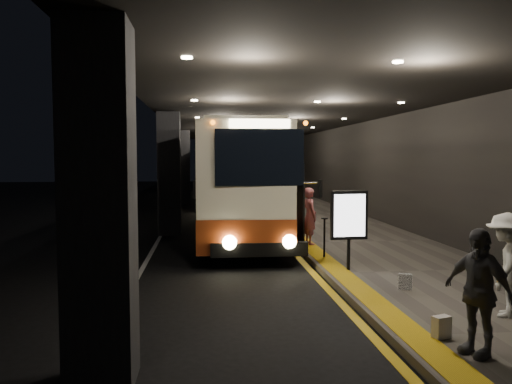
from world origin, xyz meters
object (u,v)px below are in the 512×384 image
coach_main (242,185)px  passenger_waiting_white (506,265)px  bag_plain (441,327)px  stanchion_post (324,238)px  passenger_waiting_grey (478,291)px  coach_second (223,175)px  info_sign (349,217)px  passenger_boarding (310,216)px  coach_third (215,169)px  bag_polka (405,281)px

coach_main → passenger_waiting_white: size_ratio=6.97×
bag_plain → stanchion_post: 5.98m
passenger_waiting_grey → bag_plain: passenger_waiting_grey is taller
coach_second → info_sign: 20.06m
info_sign → stanchion_post: info_sign is taller
passenger_boarding → bag_plain: (0.27, -7.93, -0.70)m
passenger_boarding → stanchion_post: bearing=167.5°
passenger_waiting_white → coach_third: bearing=-135.6°
passenger_boarding → bag_polka: passenger_boarding is taller
coach_third → bag_plain: coach_third is taller
bag_plain → passenger_waiting_white: bearing=29.6°
coach_third → stanchion_post: coach_third is taller
passenger_waiting_grey → coach_second: bearing=161.3°
passenger_waiting_white → bag_polka: size_ratio=5.49×
passenger_waiting_grey → passenger_waiting_white: bearing=113.7°
coach_main → passenger_waiting_grey: 11.87m
coach_main → info_sign: bearing=-69.8°
coach_second → passenger_waiting_grey: size_ratio=6.64×
passenger_boarding → passenger_waiting_white: bearing=-177.5°
info_sign → passenger_boarding: bearing=89.9°
coach_main → coach_third: coach_main is taller
bag_plain → coach_main: bearing=100.8°
bag_plain → coach_second: bearing=95.4°
passenger_boarding → passenger_waiting_grey: size_ratio=1.01×
coach_main → bag_plain: size_ratio=37.34×
coach_main → info_sign: coach_main is taller
coach_main → stanchion_post: 5.46m
bag_polka → bag_plain: bag_plain is taller
coach_second → passenger_waiting_white: coach_second is taller
coach_second → bag_plain: coach_second is taller
coach_third → bag_plain: 40.34m
passenger_waiting_white → bag_plain: bearing=-21.7°
coach_main → coach_second: coach_main is taller
coach_second → passenger_waiting_grey: 25.13m
coach_second → passenger_boarding: size_ratio=6.56×
coach_second → bag_polka: bearing=-81.7°
coach_third → info_sign: coach_third is taller
coach_third → passenger_boarding: coach_third is taller
coach_third → passenger_waiting_white: bearing=-80.8°
coach_main → bag_plain: (2.11, -11.00, -1.47)m
coach_third → bag_polka: coach_third is taller
coach_second → passenger_waiting_white: 23.82m
passenger_waiting_grey → info_sign: bearing=158.7°
passenger_boarding → info_sign: (0.18, -3.49, 0.39)m
passenger_waiting_grey → coach_third: bearing=159.4°
coach_second → passenger_waiting_grey: bearing=-83.5°
passenger_boarding → info_sign: bearing=171.2°
coach_main → passenger_waiting_white: 10.79m
passenger_waiting_white → stanchion_post: size_ratio=1.67×
bag_plain → passenger_waiting_grey: bearing=-74.1°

